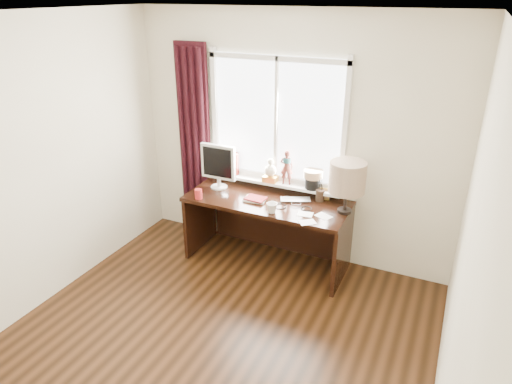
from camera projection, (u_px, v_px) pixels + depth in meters
The scene contains 18 objects.
floor at pixel (195, 365), 3.63m from camera, with size 3.50×4.00×0.00m, color #3F220F.
ceiling at pixel (171, 17), 2.58m from camera, with size 3.50×4.00×0.00m, color white.
wall_back at pixel (291, 140), 4.76m from camera, with size 3.50×2.60×0.00m, color beige.
wall_left at pixel (7, 179), 3.78m from camera, with size 4.00×2.60×0.00m, color beige.
wall_right at pixel (463, 285), 2.43m from camera, with size 4.00×2.60×0.00m, color beige.
laptop at pixel (296, 200), 4.69m from camera, with size 0.31×0.20×0.02m, color silver.
mug at pixel (272, 208), 4.42m from camera, with size 0.11×0.10×0.11m, color white.
red_cup at pixel (199, 194), 4.72m from camera, with size 0.08×0.08×0.10m, color #AA1F1E.
window at pixel (277, 139), 4.77m from camera, with size 1.52×0.21×1.40m.
curtain at pixel (194, 145), 5.20m from camera, with size 0.38×0.09×2.25m.
desk at pixel (271, 217), 4.90m from camera, with size 1.70×0.70×0.75m.
monitor at pixel (218, 164), 4.89m from camera, with size 0.40×0.18×0.49m.
notebook_stack at pixel (255, 199), 4.70m from camera, with size 0.24×0.18×0.03m.
brush_holder at pixel (320, 195), 4.67m from camera, with size 0.09×0.09×0.25m.
icon_frame at pixel (324, 194), 4.69m from camera, with size 0.10×0.04×0.13m.
table_lamp at pixel (347, 178), 4.31m from camera, with size 0.35×0.35×0.52m.
loose_papers at pixel (312, 217), 4.35m from camera, with size 0.35×0.35×0.00m.
desk_cables at pixel (292, 205), 4.60m from camera, with size 0.41×0.40×0.01m.
Camera 1 is at (1.60, -2.29, 2.74)m, focal length 32.00 mm.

